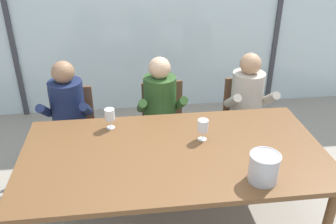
{
  "coord_description": "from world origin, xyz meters",
  "views": [
    {
      "loc": [
        -0.32,
        -2.25,
        2.32
      ],
      "look_at": [
        0.0,
        0.35,
        0.93
      ],
      "focal_mm": 38.79,
      "sensor_mm": 36.0,
      "label": 1
    }
  ],
  "objects_px": {
    "person_navy_polo": "(67,115)",
    "ice_bucket_primary": "(264,167)",
    "dining_table": "(174,158)",
    "chair_left_of_center": "(164,118)",
    "wine_glass_by_left_taster": "(110,115)",
    "person_beige_jumper": "(249,105)",
    "chair_center": "(245,113)",
    "person_olive_shirt": "(161,110)",
    "wine_glass_near_bucket": "(203,126)",
    "chair_near_curtain": "(73,125)"
  },
  "relations": [
    {
      "from": "chair_center",
      "to": "wine_glass_by_left_taster",
      "type": "relative_size",
      "value": 5.02
    },
    {
      "from": "dining_table",
      "to": "person_beige_jumper",
      "type": "relative_size",
      "value": 1.92
    },
    {
      "from": "person_beige_jumper",
      "to": "wine_glass_near_bucket",
      "type": "distance_m",
      "value": 0.99
    },
    {
      "from": "dining_table",
      "to": "person_beige_jumper",
      "type": "xyz_separation_m",
      "value": [
        0.88,
        0.86,
        -0.03
      ]
    },
    {
      "from": "person_beige_jumper",
      "to": "wine_glass_by_left_taster",
      "type": "relative_size",
      "value": 6.86
    },
    {
      "from": "chair_left_of_center",
      "to": "wine_glass_by_left_taster",
      "type": "distance_m",
      "value": 0.87
    },
    {
      "from": "wine_glass_near_bucket",
      "to": "ice_bucket_primary",
      "type": "bearing_deg",
      "value": -61.98
    },
    {
      "from": "person_navy_polo",
      "to": "person_olive_shirt",
      "type": "xyz_separation_m",
      "value": [
        0.89,
        -0.0,
        0.0
      ]
    },
    {
      "from": "person_beige_jumper",
      "to": "chair_center",
      "type": "bearing_deg",
      "value": 81.16
    },
    {
      "from": "dining_table",
      "to": "person_beige_jumper",
      "type": "height_order",
      "value": "person_beige_jumper"
    },
    {
      "from": "chair_near_curtain",
      "to": "dining_table",
      "type": "bearing_deg",
      "value": -48.99
    },
    {
      "from": "chair_center",
      "to": "person_navy_polo",
      "type": "xyz_separation_m",
      "value": [
        -1.8,
        -0.14,
        0.17
      ]
    },
    {
      "from": "dining_table",
      "to": "ice_bucket_primary",
      "type": "bearing_deg",
      "value": -37.23
    },
    {
      "from": "chair_center",
      "to": "person_olive_shirt",
      "type": "height_order",
      "value": "person_olive_shirt"
    },
    {
      "from": "chair_left_of_center",
      "to": "person_olive_shirt",
      "type": "relative_size",
      "value": 0.73
    },
    {
      "from": "person_beige_jumper",
      "to": "wine_glass_near_bucket",
      "type": "relative_size",
      "value": 6.86
    },
    {
      "from": "chair_center",
      "to": "person_olive_shirt",
      "type": "distance_m",
      "value": 0.93
    },
    {
      "from": "person_navy_polo",
      "to": "dining_table",
      "type": "bearing_deg",
      "value": -41.85
    },
    {
      "from": "person_olive_shirt",
      "to": "person_beige_jumper",
      "type": "xyz_separation_m",
      "value": [
        0.88,
        -0.0,
        0.0
      ]
    },
    {
      "from": "person_olive_shirt",
      "to": "person_beige_jumper",
      "type": "distance_m",
      "value": 0.88
    },
    {
      "from": "person_olive_shirt",
      "to": "ice_bucket_primary",
      "type": "distance_m",
      "value": 1.4
    },
    {
      "from": "person_navy_polo",
      "to": "wine_glass_near_bucket",
      "type": "distance_m",
      "value": 1.37
    },
    {
      "from": "chair_near_curtain",
      "to": "ice_bucket_primary",
      "type": "bearing_deg",
      "value": -45.32
    },
    {
      "from": "chair_near_curtain",
      "to": "person_beige_jumper",
      "type": "relative_size",
      "value": 0.73
    },
    {
      "from": "chair_left_of_center",
      "to": "ice_bucket_primary",
      "type": "bearing_deg",
      "value": -72.59
    },
    {
      "from": "person_navy_polo",
      "to": "person_olive_shirt",
      "type": "distance_m",
      "value": 0.89
    },
    {
      "from": "person_navy_polo",
      "to": "person_olive_shirt",
      "type": "relative_size",
      "value": 1.0
    },
    {
      "from": "chair_left_of_center",
      "to": "wine_glass_near_bucket",
      "type": "relative_size",
      "value": 5.02
    },
    {
      "from": "wine_glass_by_left_taster",
      "to": "wine_glass_near_bucket",
      "type": "height_order",
      "value": "same"
    },
    {
      "from": "wine_glass_by_left_taster",
      "to": "chair_near_curtain",
      "type": "bearing_deg",
      "value": 125.48
    },
    {
      "from": "chair_left_of_center",
      "to": "dining_table",
      "type": "bearing_deg",
      "value": -94.31
    },
    {
      "from": "person_olive_shirt",
      "to": "ice_bucket_primary",
      "type": "height_order",
      "value": "person_olive_shirt"
    },
    {
      "from": "chair_left_of_center",
      "to": "person_beige_jumper",
      "type": "bearing_deg",
      "value": -11.49
    },
    {
      "from": "dining_table",
      "to": "chair_left_of_center",
      "type": "bearing_deg",
      "value": 87.94
    },
    {
      "from": "dining_table",
      "to": "person_navy_polo",
      "type": "xyz_separation_m",
      "value": [
        -0.9,
        0.86,
        -0.03
      ]
    },
    {
      "from": "person_navy_polo",
      "to": "person_beige_jumper",
      "type": "bearing_deg",
      "value": 2.06
    },
    {
      "from": "person_beige_jumper",
      "to": "wine_glass_near_bucket",
      "type": "xyz_separation_m",
      "value": [
        -0.63,
        -0.73,
        0.21
      ]
    },
    {
      "from": "chair_left_of_center",
      "to": "wine_glass_by_left_taster",
      "type": "relative_size",
      "value": 5.02
    },
    {
      "from": "chair_left_of_center",
      "to": "chair_center",
      "type": "distance_m",
      "value": 0.86
    },
    {
      "from": "chair_near_curtain",
      "to": "ice_bucket_primary",
      "type": "xyz_separation_m",
      "value": [
        1.42,
        -1.39,
        0.37
      ]
    },
    {
      "from": "chair_left_of_center",
      "to": "ice_bucket_primary",
      "type": "height_order",
      "value": "ice_bucket_primary"
    },
    {
      "from": "person_navy_polo",
      "to": "ice_bucket_primary",
      "type": "distance_m",
      "value": 1.93
    },
    {
      "from": "person_navy_polo",
      "to": "ice_bucket_primary",
      "type": "bearing_deg",
      "value": -39.5
    },
    {
      "from": "person_olive_shirt",
      "to": "wine_glass_by_left_taster",
      "type": "distance_m",
      "value": 0.69
    },
    {
      "from": "dining_table",
      "to": "chair_near_curtain",
      "type": "height_order",
      "value": "chair_near_curtain"
    },
    {
      "from": "chair_near_curtain",
      "to": "chair_left_of_center",
      "type": "distance_m",
      "value": 0.92
    },
    {
      "from": "chair_left_of_center",
      "to": "person_navy_polo",
      "type": "xyz_separation_m",
      "value": [
        -0.93,
        -0.14,
        0.17
      ]
    },
    {
      "from": "wine_glass_by_left_taster",
      "to": "chair_left_of_center",
      "type": "bearing_deg",
      "value": 49.04
    },
    {
      "from": "chair_near_curtain",
      "to": "person_olive_shirt",
      "type": "relative_size",
      "value": 0.73
    },
    {
      "from": "chair_near_curtain",
      "to": "wine_glass_by_left_taster",
      "type": "height_order",
      "value": "wine_glass_by_left_taster"
    }
  ]
}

